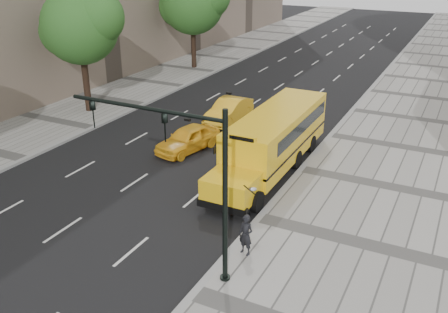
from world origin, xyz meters
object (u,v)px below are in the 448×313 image
at_px(tree_b, 81,25).
at_px(tree_c, 194,2).
at_px(pedestrian, 246,235).
at_px(taxi_near, 188,139).
at_px(taxi_far, 229,110).
at_px(traffic_signal, 187,169).
at_px(school_bus, 275,136).

bearing_deg(tree_b, tree_c, 89.95).
bearing_deg(pedestrian, taxi_near, 145.47).
distance_m(taxi_far, traffic_signal, 16.95).
relative_size(tree_c, taxi_near, 2.11).
bearing_deg(school_bus, traffic_signal, -86.03).
relative_size(taxi_near, pedestrian, 2.59).
xyz_separation_m(pedestrian, traffic_signal, (-1.40, -1.74, 3.12)).
bearing_deg(tree_c, pedestrian, -56.56).
bearing_deg(tree_b, traffic_signal, -39.20).
bearing_deg(taxi_far, school_bus, -44.62).
distance_m(tree_b, school_bus, 15.74).
relative_size(school_bus, taxi_near, 2.73).
distance_m(taxi_near, taxi_far, 5.61).
relative_size(taxi_far, traffic_signal, 0.71).
distance_m(taxi_far, pedestrian, 15.64).
xyz_separation_m(tree_c, pedestrian, (16.99, -25.73, -5.13)).
distance_m(taxi_near, traffic_signal, 11.98).
xyz_separation_m(taxi_near, traffic_signal, (5.92, -9.85, 3.37)).
bearing_deg(taxi_near, taxi_far, 104.68).
bearing_deg(pedestrian, tree_c, 136.84).
bearing_deg(tree_c, tree_b, -90.05).
relative_size(tree_c, pedestrian, 5.45).
bearing_deg(traffic_signal, school_bus, 93.97).
relative_size(pedestrian, traffic_signal, 0.26).
bearing_deg(tree_c, taxi_far, -51.66).
relative_size(tree_c, school_bus, 0.77).
bearing_deg(school_bus, taxi_near, -178.70).
distance_m(school_bus, pedestrian, 8.53).
distance_m(tree_c, school_bus, 23.38).
xyz_separation_m(taxi_near, pedestrian, (7.32, -8.12, 0.25)).
height_order(tree_c, pedestrian, tree_c).
distance_m(school_bus, taxi_far, 7.77).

